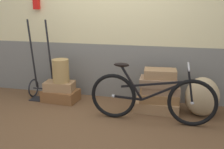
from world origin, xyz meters
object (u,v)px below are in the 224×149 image
at_px(burlap_sack, 202,97).
at_px(bicycle, 151,98).
at_px(suitcase_6, 160,73).
at_px(suitcase_5, 158,82).
at_px(luggage_trolley, 42,81).
at_px(suitcase_4, 161,89).
at_px(suitcase_0, 61,95).
at_px(wicker_basket, 61,71).
at_px(suitcase_1, 60,86).
at_px(suitcase_3, 159,97).
at_px(suitcase_2, 157,105).

relative_size(burlap_sack, bicycle, 0.33).
bearing_deg(burlap_sack, suitcase_6, 175.70).
bearing_deg(suitcase_5, luggage_trolley, 173.87).
bearing_deg(bicycle, suitcase_4, 76.73).
xyz_separation_m(suitcase_0, burlap_sack, (2.30, -0.05, 0.20)).
bearing_deg(suitcase_0, suitcase_4, 2.88).
xyz_separation_m(suitcase_4, wicker_basket, (-1.66, -0.01, 0.19)).
xyz_separation_m(suitcase_6, burlap_sack, (0.63, -0.05, -0.30)).
xyz_separation_m(suitcase_0, suitcase_1, (-0.01, -0.01, 0.17)).
relative_size(suitcase_3, suitcase_5, 1.06).
bearing_deg(suitcase_0, suitcase_3, 2.28).
bearing_deg(suitcase_2, suitcase_1, -178.60).
relative_size(wicker_basket, luggage_trolley, 0.28).
relative_size(suitcase_3, suitcase_4, 1.04).
bearing_deg(suitcase_1, suitcase_4, -5.31).
bearing_deg(suitcase_5, suitcase_3, 9.12).
bearing_deg(suitcase_4, suitcase_6, 175.47).
bearing_deg(burlap_sack, suitcase_2, 177.96).
distance_m(suitcase_2, bicycle, 0.51).
bearing_deg(suitcase_4, suitcase_5, -157.29).
bearing_deg(suitcase_3, burlap_sack, -9.26).
relative_size(suitcase_3, luggage_trolley, 0.43).
bearing_deg(luggage_trolley, suitcase_0, -8.95).
xyz_separation_m(suitcase_0, suitcase_5, (1.65, -0.03, 0.37)).
height_order(burlap_sack, bicycle, bicycle).
relative_size(suitcase_2, suitcase_5, 1.24).
height_order(suitcase_3, wicker_basket, wicker_basket).
relative_size(suitcase_1, wicker_basket, 1.27).
distance_m(suitcase_2, burlap_sack, 0.69).
height_order(luggage_trolley, burlap_sack, luggage_trolley).
height_order(suitcase_2, bicycle, bicycle).
height_order(suitcase_1, suitcase_6, suitcase_6).
bearing_deg(suitcase_2, wicker_basket, -178.35).
bearing_deg(suitcase_5, wicker_basket, 175.90).
distance_m(suitcase_3, wicker_basket, 1.67).
bearing_deg(suitcase_5, suitcase_2, -139.00).
bearing_deg(suitcase_5, suitcase_1, 175.65).
xyz_separation_m(suitcase_0, wicker_basket, (0.03, -0.02, 0.45)).
xyz_separation_m(suitcase_0, suitcase_3, (1.67, -0.02, 0.13)).
bearing_deg(suitcase_2, suitcase_3, 20.84).
xyz_separation_m(suitcase_0, suitcase_6, (1.67, -0.01, 0.50)).
bearing_deg(bicycle, suitcase_0, 164.03).
height_order(suitcase_6, bicycle, bicycle).
distance_m(burlap_sack, bicycle, 0.82).
bearing_deg(suitcase_6, suitcase_5, -140.61).
xyz_separation_m(wicker_basket, luggage_trolley, (-0.40, 0.07, -0.24)).
bearing_deg(luggage_trolley, burlap_sack, -2.41).
relative_size(suitcase_5, luggage_trolley, 0.40).
distance_m(suitcase_2, suitcase_6, 0.52).
height_order(suitcase_0, suitcase_5, suitcase_5).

